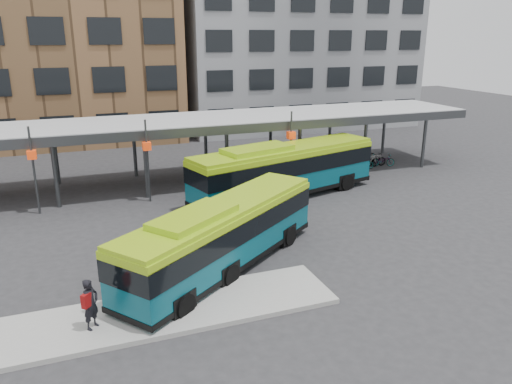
{
  "coord_description": "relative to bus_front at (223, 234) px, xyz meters",
  "views": [
    {
      "loc": [
        -7.04,
        -18.44,
        9.34
      ],
      "look_at": [
        1.42,
        3.84,
        1.8
      ],
      "focal_mm": 35.0,
      "sensor_mm": 36.0,
      "label": 1
    }
  ],
  "objects": [
    {
      "name": "pedestrian",
      "position": [
        -5.37,
        -2.95,
        -0.51
      ],
      "size": [
        0.73,
        0.74,
        1.73
      ],
      "rotation": [
        0.0,
        0.0,
        0.83
      ],
      "color": "black",
      "rests_on": "boarding_island"
    },
    {
      "name": "bus_rear",
      "position": [
        6.27,
        7.96,
        0.17
      ],
      "size": [
        12.35,
        5.67,
        3.33
      ],
      "rotation": [
        0.0,
        0.0,
        0.27
      ],
      "color": "#074756",
      "rests_on": "ground"
    },
    {
      "name": "bus_front",
      "position": [
        0.0,
        0.0,
        0.0
      ],
      "size": [
        10.12,
        8.38,
        3.01
      ],
      "rotation": [
        0.0,
        0.0,
        0.64
      ],
      "color": "#074756",
      "rests_on": "ground"
    },
    {
      "name": "canopy",
      "position": [
        1.56,
        13.17,
        2.34
      ],
      "size": [
        40.0,
        6.53,
        4.8
      ],
      "color": "#999B9E",
      "rests_on": "ground"
    },
    {
      "name": "boarding_island",
      "position": [
        -3.88,
        -2.69,
        -1.48
      ],
      "size": [
        14.0,
        3.0,
        0.18
      ],
      "primitive_type": "cube",
      "color": "gray",
      "rests_on": "ground"
    },
    {
      "name": "bike_rack",
      "position": [
        14.64,
        12.2,
        -1.11
      ],
      "size": [
        5.24,
        1.68,
        1.02
      ],
      "color": "slate",
      "rests_on": "ground"
    },
    {
      "name": "building_brick",
      "position": [
        -8.38,
        32.31,
        9.43
      ],
      "size": [
        26.0,
        14.0,
        22.0
      ],
      "primitive_type": "cube",
      "color": "brown",
      "rests_on": "ground"
    },
    {
      "name": "building_grey",
      "position": [
        17.62,
        32.31,
        8.43
      ],
      "size": [
        24.0,
        14.0,
        20.0
      ],
      "primitive_type": "cube",
      "color": "slate",
      "rests_on": "ground"
    },
    {
      "name": "ground",
      "position": [
        1.62,
        0.31,
        -1.57
      ],
      "size": [
        120.0,
        120.0,
        0.0
      ],
      "primitive_type": "plane",
      "color": "#28282B",
      "rests_on": "ground"
    }
  ]
}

